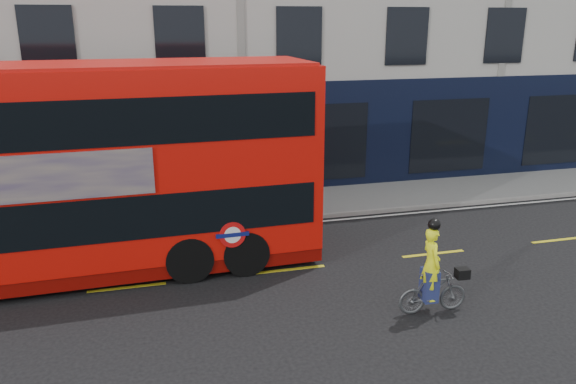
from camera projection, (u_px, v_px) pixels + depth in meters
name	position (u px, v px, depth m)	size (l,w,h in m)	color
ground	(307.00, 297.00, 12.82)	(120.00, 120.00, 0.00)	black
pavement	(253.00, 207.00, 18.82)	(60.00, 3.00, 0.12)	gray
kerb	(262.00, 221.00, 17.43)	(60.00, 0.12, 0.13)	gray
road_edge_line	(264.00, 226.00, 17.17)	(58.00, 0.10, 0.01)	silver
lane_dashes	(290.00, 269.00, 14.21)	(58.00, 0.12, 0.01)	gold
bus	(54.00, 172.00, 13.23)	(12.76, 3.26, 5.11)	red
cyclist	(432.00, 281.00, 11.93)	(1.57, 0.60, 2.15)	#4E5154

